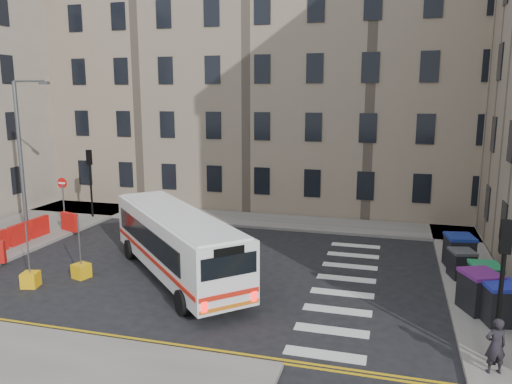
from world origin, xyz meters
The scene contains 18 objects.
ground centered at (0.00, 0.00, 0.00)m, with size 120.00×120.00×0.00m, color black.
pavement_north centered at (-6.00, 8.60, 0.07)m, with size 36.00×3.20×0.15m, color slate.
pavement_east centered at (9.00, 4.00, 0.07)m, with size 2.40×26.00×0.15m, color slate.
terrace_north centered at (-7.00, 15.50, 8.62)m, with size 38.30×10.80×17.20m.
traffic_light_east centered at (8.60, -5.50, 2.87)m, with size 0.28×0.22×4.10m.
traffic_light_nw centered at (-12.00, 6.50, 2.87)m, with size 0.28×0.22×4.10m.
streetlamp centered at (-13.00, 2.00, 4.34)m, with size 0.50×0.22×8.14m.
no_entry_north centered at (-12.50, 4.50, 2.08)m, with size 0.60×0.08×3.00m.
roadworks_barriers centered at (-11.84, 0.50, 0.65)m, with size 1.66×6.26×1.00m.
bus centered at (-2.79, -1.32, 1.57)m, with size 8.58×8.69×2.71m.
wheelie_bin_a centered at (9.20, -2.60, 0.82)m, with size 1.32×1.43×1.34m.
wheelie_bin_b centered at (8.71, -1.83, 0.85)m, with size 1.52×1.60×1.40m.
wheelie_bin_c centered at (9.05, -0.63, 0.80)m, with size 1.15×1.28×1.30m.
wheelie_bin_d centered at (8.51, 1.46, 0.73)m, with size 1.13×1.23×1.14m.
wheelie_bin_e centered at (8.55, 2.74, 0.86)m, with size 1.33×1.46×1.42m.
pedestrian centered at (8.51, -5.96, 0.93)m, with size 0.57×0.37×1.55m, color black.
bollard_yellow centered at (-6.60, -2.45, 0.30)m, with size 0.60×0.60×0.60m, color #DEA40C.
bollard_chevron centered at (-7.93, -3.86, 0.30)m, with size 0.60×0.60×0.60m, color #F0AA0E.
Camera 1 is at (5.69, -19.41, 7.44)m, focal length 35.00 mm.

